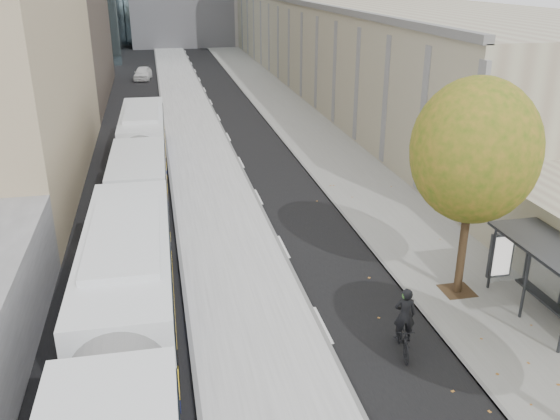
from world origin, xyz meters
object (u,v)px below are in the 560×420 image
object	(u,v)px
bus_near	(123,352)
cyclist	(403,330)
bus_shelter	(555,258)
distant_car	(143,73)
bus_far	(142,152)

from	to	relation	value
bus_near	cyclist	size ratio (longest dim) A/B	8.39
bus_shelter	distant_car	size ratio (longest dim) A/B	1.11
bus_shelter	bus_far	size ratio (longest dim) A/B	0.26
bus_shelter	cyclist	distance (m)	5.68
bus_far	distant_car	bearing A→B (deg)	91.32
bus_near	distant_car	size ratio (longest dim) A/B	4.64
bus_far	bus_shelter	bearing A→B (deg)	-51.71
bus_near	distant_car	world-z (taller)	bus_near
bus_near	distant_car	xyz separation A→B (m)	(0.26, 51.64, -1.00)
bus_shelter	bus_far	bearing A→B (deg)	127.19
bus_shelter	cyclist	bearing A→B (deg)	-170.46
bus_shelter	bus_near	distance (m)	13.52
cyclist	distant_car	size ratio (longest dim) A/B	0.55
cyclist	bus_far	bearing A→B (deg)	123.33
bus_near	bus_far	xyz separation A→B (m)	(0.39, 18.75, -0.13)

